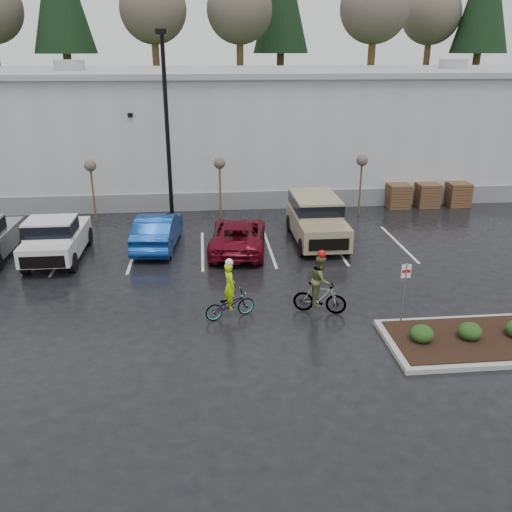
{
  "coord_description": "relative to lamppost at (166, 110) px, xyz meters",
  "views": [
    {
      "loc": [
        -2.32,
        -14.72,
        8.34
      ],
      "look_at": [
        -0.53,
        3.66,
        1.3
      ],
      "focal_mm": 38.0,
      "sensor_mm": 36.0,
      "label": 1
    }
  ],
  "objects": [
    {
      "name": "pallet_stack_a",
      "position": [
        12.5,
        2.0,
        -5.01
      ],
      "size": [
        1.2,
        1.2,
        1.35
      ],
      "primitive_type": "cube",
      "color": "#49331D",
      "rests_on": "ground"
    },
    {
      "name": "cyclist_hivis",
      "position": [
        2.39,
        -10.56,
        -5.03
      ],
      "size": [
        1.82,
        1.14,
        2.09
      ],
      "rotation": [
        0.0,
        0.0,
        1.91
      ],
      "color": "#3F3F44",
      "rests_on": "ground"
    },
    {
      "name": "pickup_white",
      "position": [
        -4.59,
        -4.21,
        -4.71
      ],
      "size": [
        2.1,
        5.2,
        1.96
      ],
      "primitive_type": null,
      "color": "silver",
      "rests_on": "ground"
    },
    {
      "name": "fire_lane_sign",
      "position": [
        7.8,
        -11.8,
        -4.28
      ],
      "size": [
        0.3,
        0.05,
        2.2
      ],
      "color": "gray",
      "rests_on": "ground"
    },
    {
      "name": "shrub_a",
      "position": [
        8.0,
        -13.0,
        -5.27
      ],
      "size": [
        0.7,
        0.7,
        0.52
      ],
      "primitive_type": "ellipsoid",
      "color": "#1A3512",
      "rests_on": "curb_island"
    },
    {
      "name": "ground",
      "position": [
        4.0,
        -12.0,
        -5.69
      ],
      "size": [
        120.0,
        120.0,
        0.0
      ],
      "primitive_type": "plane",
      "color": "black",
      "rests_on": "ground"
    },
    {
      "name": "car_blue",
      "position": [
        -0.46,
        -3.32,
        -4.9
      ],
      "size": [
        2.1,
        4.88,
        1.56
      ],
      "primitive_type": "imported",
      "rotation": [
        0.0,
        0.0,
        3.05
      ],
      "color": "navy",
      "rests_on": "ground"
    },
    {
      "name": "suv_tan",
      "position": [
        6.77,
        -3.37,
        -4.66
      ],
      "size": [
        2.2,
        5.1,
        2.06
      ],
      "primitive_type": null,
      "color": "#998C67",
      "rests_on": "ground"
    },
    {
      "name": "sapling_east",
      "position": [
        10.0,
        1.0,
        -2.96
      ],
      "size": [
        0.6,
        0.6,
        3.2
      ],
      "color": "#49331D",
      "rests_on": "ground"
    },
    {
      "name": "lamppost",
      "position": [
        0.0,
        0.0,
        0.0
      ],
      "size": [
        0.5,
        1.0,
        9.22
      ],
      "color": "black",
      "rests_on": "ground"
    },
    {
      "name": "sapling_west",
      "position": [
        -4.0,
        1.0,
        -2.96
      ],
      "size": [
        0.6,
        0.6,
        3.2
      ],
      "color": "#49331D",
      "rests_on": "ground"
    },
    {
      "name": "cyclist_olive",
      "position": [
        5.42,
        -10.5,
        -4.86
      ],
      "size": [
        1.8,
        1.02,
        2.25
      ],
      "rotation": [
        0.0,
        0.0,
        1.26
      ],
      "color": "#3F3F44",
      "rests_on": "ground"
    },
    {
      "name": "wooded_ridge",
      "position": [
        4.0,
        33.0,
        -2.69
      ],
      "size": [
        80.0,
        25.0,
        6.0
      ],
      "primitive_type": "cube",
      "color": "#223A18",
      "rests_on": "ground"
    },
    {
      "name": "pallet_stack_b",
      "position": [
        14.2,
        2.0,
        -5.01
      ],
      "size": [
        1.2,
        1.2,
        1.35
      ],
      "primitive_type": "cube",
      "color": "#49331D",
      "rests_on": "ground"
    },
    {
      "name": "car_red",
      "position": [
        3.09,
        -4.12,
        -4.99
      ],
      "size": [
        2.92,
        5.27,
        1.4
      ],
      "primitive_type": "imported",
      "rotation": [
        0.0,
        0.0,
        3.02
      ],
      "color": "maroon",
      "rests_on": "ground"
    },
    {
      "name": "shrub_b",
      "position": [
        9.5,
        -13.0,
        -5.27
      ],
      "size": [
        0.7,
        0.7,
        0.52
      ],
      "primitive_type": "ellipsoid",
      "color": "#1A3512",
      "rests_on": "curb_island"
    },
    {
      "name": "sapling_mid",
      "position": [
        2.5,
        1.0,
        -2.96
      ],
      "size": [
        0.6,
        0.6,
        3.2
      ],
      "color": "#49331D",
      "rests_on": "ground"
    },
    {
      "name": "pallet_stack_c",
      "position": [
        16.0,
        2.0,
        -5.01
      ],
      "size": [
        1.2,
        1.2,
        1.35
      ],
      "primitive_type": "cube",
      "color": "#49331D",
      "rests_on": "ground"
    },
    {
      "name": "warehouse",
      "position": [
        4.0,
        9.99,
        -2.04
      ],
      "size": [
        60.5,
        15.5,
        7.2
      ],
      "color": "#B2B4B7",
      "rests_on": "ground"
    }
  ]
}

